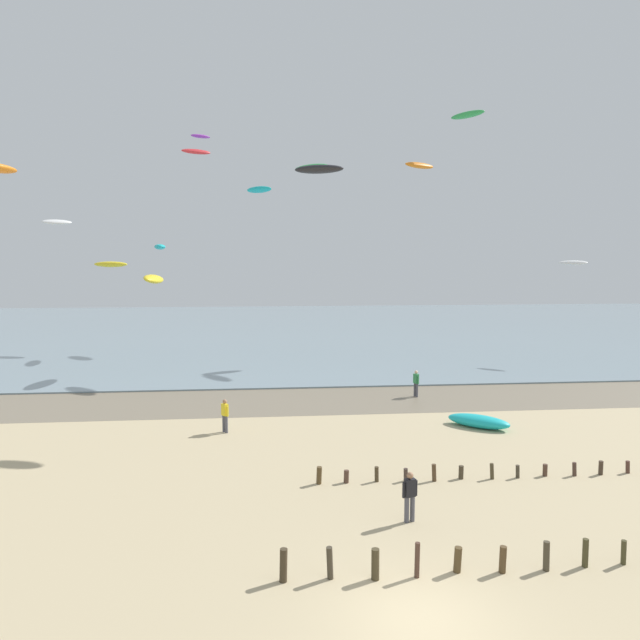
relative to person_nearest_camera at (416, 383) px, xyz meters
The scene contains 21 objects.
ground_plane 23.16m from the person_nearest_camera, 104.58° to the right, with size 160.00×160.00×0.00m, color tan.
wet_sand_strip 5.91m from the person_nearest_camera, behind, with size 120.00×6.92×0.01m, color #7A6D59.
sea 38.46m from the person_nearest_camera, 98.71° to the left, with size 160.00×70.00×0.10m, color gray.
groyne_near 20.85m from the person_nearest_camera, 100.34° to the right, with size 12.36×0.38×0.99m.
groyne_mid 13.83m from the person_nearest_camera, 92.79° to the right, with size 15.22×0.38×0.70m.
person_nearest_camera is the anchor object (origin of this frame).
person_mid_beach 13.37m from the person_nearest_camera, 150.42° to the right, with size 0.39×0.48×1.71m.
person_by_waterline 17.92m from the person_nearest_camera, 105.50° to the right, with size 0.55×0.32×1.71m.
grounded_kite 7.12m from the person_nearest_camera, 77.74° to the right, with size 3.26×1.17×0.65m, color #19B2B7.
kite_aloft_0 32.94m from the person_nearest_camera, 139.00° to the left, with size 3.37×1.08×0.54m, color yellow.
kite_aloft_1 31.90m from the person_nearest_camera, 152.23° to the left, with size 2.28×0.73×0.36m, color white.
kite_aloft_2 19.18m from the person_nearest_camera, 119.26° to the left, with size 3.27×1.05×0.52m, color green.
kite_aloft_3 27.79m from the person_nearest_camera, 61.93° to the left, with size 3.45×1.10×0.55m, color green.
kite_aloft_4 28.14m from the person_nearest_camera, 135.90° to the left, with size 3.08×0.98×0.49m, color #19B2B7.
kite_aloft_6 29.46m from the person_nearest_camera, 113.41° to the left, with size 3.29×1.05×0.53m, color #19B2B7.
kite_aloft_7 35.92m from the person_nearest_camera, 122.58° to the left, with size 2.05×0.66×0.33m, color purple.
kite_aloft_8 23.38m from the person_nearest_camera, 75.08° to the left, with size 3.18×1.02×0.51m, color orange.
kite_aloft_9 21.63m from the person_nearest_camera, 34.84° to the left, with size 2.31×0.74×0.37m, color white.
kite_aloft_10 20.90m from the person_nearest_camera, 154.07° to the left, with size 3.55×1.14×0.57m, color yellow.
kite_aloft_11 24.58m from the person_nearest_camera, 143.35° to the left, with size 2.30×0.73×0.37m, color red.
kite_aloft_12 14.90m from the person_nearest_camera, 146.20° to the right, with size 2.64×0.85×0.42m, color black.
Camera 1 is at (-3.64, -12.79, 8.68)m, focal length 32.10 mm.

